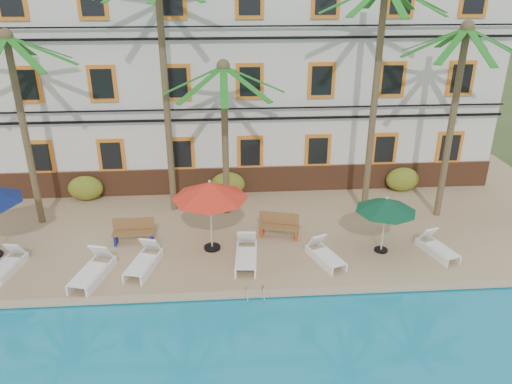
{
  "coord_description": "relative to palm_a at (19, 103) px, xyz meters",
  "views": [
    {
      "loc": [
        0.3,
        -13.7,
        9.5
      ],
      "look_at": [
        1.48,
        3.0,
        2.0
      ],
      "focal_mm": 35.0,
      "sensor_mm": 36.0,
      "label": 1
    }
  ],
  "objects": [
    {
      "name": "lounger_b",
      "position": [
        2.97,
        -4.22,
        -4.52
      ],
      "size": [
        1.24,
        2.15,
        0.96
      ],
      "color": "white",
      "rests_on": "pool_deck"
    },
    {
      "name": "lounger_e",
      "position": [
        10.72,
        -3.71,
        -4.56
      ],
      "size": [
        1.22,
        1.84,
        0.82
      ],
      "color": "white",
      "rests_on": "pool_deck"
    },
    {
      "name": "palm_c",
      "position": [
        7.41,
        0.35,
        -0.69
      ],
      "size": [
        4.58,
        4.58,
        6.25
      ],
      "color": "brown",
      "rests_on": "pool_deck"
    },
    {
      "name": "palm_d",
      "position": [
        13.07,
        -0.11,
        0.96
      ],
      "size": [
        4.58,
        4.58,
        9.1
      ],
      "color": "brown",
      "rests_on": "pool_deck"
    },
    {
      "name": "lounger_a",
      "position": [
        0.0,
        -3.55,
        -4.57
      ],
      "size": [
        0.91,
        1.77,
        0.8
      ],
      "color": "white",
      "rests_on": "pool_deck"
    },
    {
      "name": "lounger_d",
      "position": [
        8.0,
        -3.58,
        -4.52
      ],
      "size": [
        0.87,
        2.05,
        0.94
      ],
      "color": "white",
      "rests_on": "pool_deck"
    },
    {
      "name": "umbrella_green",
      "position": [
        12.87,
        -3.17,
        -3.01
      ],
      "size": [
        2.14,
        2.14,
        2.14
      ],
      "color": "black",
      "rests_on": "pool_deck"
    },
    {
      "name": "bench_left",
      "position": [
        3.94,
        -1.91,
        -4.36
      ],
      "size": [
        1.51,
        0.5,
        0.93
      ],
      "color": "olive",
      "rests_on": "pool_deck"
    },
    {
      "name": "shrub_right",
      "position": [
        15.39,
        2.0,
        -4.28
      ],
      "size": [
        1.5,
        0.9,
        1.1
      ],
      "primitive_type": "ellipsoid",
      "color": "#255E1B",
      "rests_on": "pool_deck"
    },
    {
      "name": "umbrella_red",
      "position": [
        6.82,
        -2.58,
        -2.53
      ],
      "size": [
        2.7,
        2.7,
        2.69
      ],
      "color": "black",
      "rests_on": "pool_deck"
    },
    {
      "name": "palm_b",
      "position": [
        5.19,
        0.79,
        1.19
      ],
      "size": [
        4.58,
        4.58,
        9.51
      ],
      "color": "brown",
      "rests_on": "pool_deck"
    },
    {
      "name": "hotel_building",
      "position": [
        7.0,
        5.38,
        0.29
      ],
      "size": [
        25.4,
        6.44,
        10.22
      ],
      "color": "silver",
      "rests_on": "pool_deck"
    },
    {
      "name": "pool_coping",
      "position": [
        7.0,
        -5.5,
        -4.8
      ],
      "size": [
        30.0,
        0.35,
        0.06
      ],
      "primitive_type": "cube",
      "color": "tan",
      "rests_on": "pool_deck"
    },
    {
      "name": "palm_a",
      "position": [
        0.0,
        0.0,
        0.0
      ],
      "size": [
        4.58,
        4.58,
        7.43
      ],
      "color": "brown",
      "rests_on": "pool_deck"
    },
    {
      "name": "palm_e",
      "position": [
        16.03,
        -0.5,
        0.12
      ],
      "size": [
        4.58,
        4.58,
        7.64
      ],
      "color": "brown",
      "rests_on": "pool_deck"
    },
    {
      "name": "shrub_left",
      "position": [
        1.31,
        2.0,
        -4.28
      ],
      "size": [
        1.5,
        0.9,
        1.1
      ],
      "primitive_type": "ellipsoid",
      "color": "#255E1B",
      "rests_on": "pool_deck"
    },
    {
      "name": "shrub_mid",
      "position": [
        7.49,
        2.0,
        -4.28
      ],
      "size": [
        1.5,
        0.9,
        1.1
      ],
      "primitive_type": "ellipsoid",
      "color": "#255E1B",
      "rests_on": "pool_deck"
    },
    {
      "name": "lounger_c",
      "position": [
        4.55,
        -3.73,
        -4.54
      ],
      "size": [
        1.17,
        2.01,
        0.9
      ],
      "color": "white",
      "rests_on": "pool_deck"
    },
    {
      "name": "bench_right",
      "position": [
        9.36,
        -1.84,
        -4.36
      ],
      "size": [
        1.57,
        0.86,
        0.93
      ],
      "color": "olive",
      "rests_on": "pool_deck"
    },
    {
      "name": "pool_deck",
      "position": [
        7.0,
        0.4,
        -4.95
      ],
      "size": [
        30.0,
        12.0,
        0.25
      ],
      "primitive_type": "cube",
      "color": "tan",
      "rests_on": "ground"
    },
    {
      "name": "pool_ladder",
      "position": [
        8.17,
        -5.6,
        -4.83
      ],
      "size": [
        0.54,
        0.74,
        0.74
      ],
      "color": "silver",
      "rests_on": "ground"
    },
    {
      "name": "lounger_f",
      "position": [
        14.78,
        -3.49,
        -4.57
      ],
      "size": [
        1.1,
        1.81,
        0.81
      ],
      "color": "white",
      "rests_on": "pool_deck"
    },
    {
      "name": "ground",
      "position": [
        7.0,
        -4.6,
        -5.08
      ],
      "size": [
        100.0,
        100.0,
        0.0
      ],
      "primitive_type": "plane",
      "color": "#384C23",
      "rests_on": "ground"
    }
  ]
}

